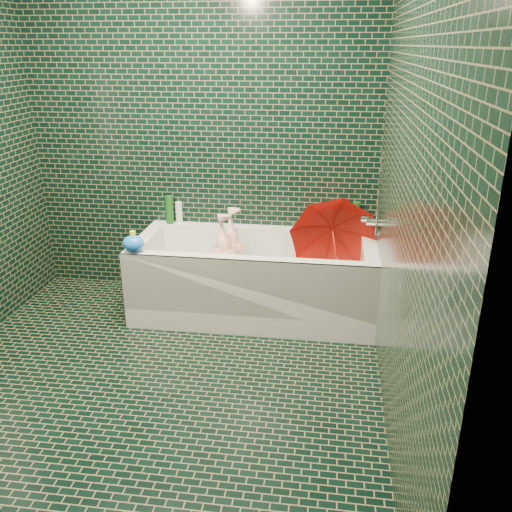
# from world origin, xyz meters

# --- Properties ---
(floor) EXTENTS (2.80, 2.80, 0.00)m
(floor) POSITION_xyz_m (0.00, 0.00, 0.00)
(floor) COLOR black
(floor) RESTS_ON ground
(wall_back) EXTENTS (2.80, 0.00, 2.80)m
(wall_back) POSITION_xyz_m (0.00, 1.40, 1.25)
(wall_back) COLOR black
(wall_back) RESTS_ON floor
(wall_right) EXTENTS (0.00, 2.80, 2.80)m
(wall_right) POSITION_xyz_m (1.30, 0.00, 1.25)
(wall_right) COLOR black
(wall_right) RESTS_ON floor
(bathtub) EXTENTS (1.70, 0.75, 0.55)m
(bathtub) POSITION_xyz_m (0.45, 1.01, 0.21)
(bathtub) COLOR white
(bathtub) RESTS_ON floor
(bath_mat) EXTENTS (1.35, 0.47, 0.01)m
(bath_mat) POSITION_xyz_m (0.45, 1.02, 0.16)
(bath_mat) COLOR green
(bath_mat) RESTS_ON bathtub
(water) EXTENTS (1.48, 0.53, 0.00)m
(water) POSITION_xyz_m (0.45, 1.02, 0.30)
(water) COLOR silver
(water) RESTS_ON bathtub
(faucet) EXTENTS (0.18, 0.19, 0.55)m
(faucet) POSITION_xyz_m (1.26, 1.02, 0.77)
(faucet) COLOR silver
(faucet) RESTS_ON wall_right
(child) EXTENTS (0.99, 0.59, 0.26)m
(child) POSITION_xyz_m (0.28, 0.98, 0.31)
(child) COLOR #F4AF98
(child) RESTS_ON bathtub
(umbrella) EXTENTS (0.74, 0.71, 0.74)m
(umbrella) POSITION_xyz_m (1.01, 1.04, 0.55)
(umbrella) COLOR red
(umbrella) RESTS_ON bathtub
(soap_bottle_a) EXTENTS (0.09, 0.09, 0.23)m
(soap_bottle_a) POSITION_xyz_m (1.18, 1.33, 0.55)
(soap_bottle_a) COLOR white
(soap_bottle_a) RESTS_ON bathtub
(soap_bottle_b) EXTENTS (0.11, 0.11, 0.19)m
(soap_bottle_b) POSITION_xyz_m (1.17, 1.34, 0.55)
(soap_bottle_b) COLOR #3D1E71
(soap_bottle_b) RESTS_ON bathtub
(soap_bottle_c) EXTENTS (0.18, 0.18, 0.18)m
(soap_bottle_c) POSITION_xyz_m (1.06, 1.33, 0.55)
(soap_bottle_c) COLOR #164D17
(soap_bottle_c) RESTS_ON bathtub
(bottle_right_tall) EXTENTS (0.06, 0.06, 0.22)m
(bottle_right_tall) POSITION_xyz_m (1.15, 1.35, 0.66)
(bottle_right_tall) COLOR #164D17
(bottle_right_tall) RESTS_ON bathtub
(bottle_right_pump) EXTENTS (0.06, 0.06, 0.18)m
(bottle_right_pump) POSITION_xyz_m (1.21, 1.31, 0.64)
(bottle_right_pump) COLOR silver
(bottle_right_pump) RESTS_ON bathtub
(bottle_left_tall) EXTENTS (0.08, 0.08, 0.22)m
(bottle_left_tall) POSITION_xyz_m (-0.26, 1.34, 0.66)
(bottle_left_tall) COLOR #164D17
(bottle_left_tall) RESTS_ON bathtub
(bottle_left_short) EXTENTS (0.07, 0.07, 0.17)m
(bottle_left_short) POSITION_xyz_m (-0.19, 1.36, 0.63)
(bottle_left_short) COLOR white
(bottle_left_short) RESTS_ON bathtub
(rubber_duck) EXTENTS (0.11, 0.09, 0.09)m
(rubber_duck) POSITION_xyz_m (1.07, 1.35, 0.59)
(rubber_duck) COLOR #FFF41A
(rubber_duck) RESTS_ON bathtub
(bath_toy) EXTENTS (0.17, 0.15, 0.14)m
(bath_toy) POSITION_xyz_m (-0.32, 0.70, 0.61)
(bath_toy) COLOR blue
(bath_toy) RESTS_ON bathtub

